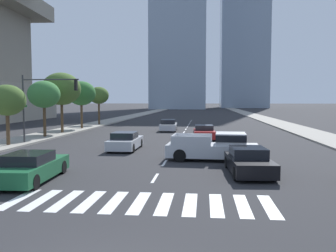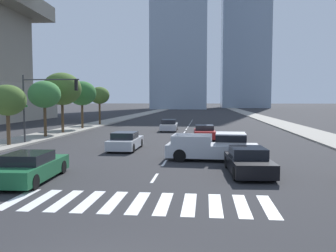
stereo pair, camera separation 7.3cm
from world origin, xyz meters
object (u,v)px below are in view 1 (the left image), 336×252
object	(u,v)px
pickup_truck	(217,147)
street_tree_fourth	(81,93)
sedan_silver_5	(125,141)
sedan_silver_1	(168,126)
traffic_signal_far	(44,96)
street_tree_second	(44,95)
sedan_black_0	(249,162)
sedan_green_2	(31,168)
street_tree_fifth	(99,96)
street_tree_third	(61,89)
street_tree_nearest	(7,100)
sedan_red_3	(204,133)

from	to	relation	value
pickup_truck	street_tree_fourth	world-z (taller)	street_tree_fourth
sedan_silver_5	sedan_silver_1	bearing A→B (deg)	-5.11
traffic_signal_far	street_tree_second	size ratio (longest dim) A/B	1.04
traffic_signal_far	sedan_silver_1	bearing A→B (deg)	57.74
sedan_black_0	street_tree_fourth	bearing A→B (deg)	-149.14
street_tree_fourth	sedan_green_2	bearing A→B (deg)	-75.00
street_tree_second	street_tree_fifth	world-z (taller)	street_tree_fifth
street_tree_third	pickup_truck	bearing A→B (deg)	-43.69
sedan_black_0	street_tree_second	distance (m)	23.17
traffic_signal_far	street_tree_fourth	world-z (taller)	street_tree_fourth
sedan_silver_5	street_tree_fourth	size ratio (longest dim) A/B	0.77
sedan_silver_1	street_tree_nearest	world-z (taller)	street_tree_nearest
sedan_red_3	street_tree_third	size ratio (longest dim) A/B	0.67
street_tree_third	sedan_silver_1	bearing A→B (deg)	24.56
traffic_signal_far	sedan_silver_5	bearing A→B (deg)	-18.66
sedan_red_3	sedan_black_0	bearing A→B (deg)	5.42
street_tree_second	street_tree_fourth	distance (m)	10.35
sedan_red_3	street_tree_nearest	bearing A→B (deg)	-67.63
pickup_truck	sedan_black_0	size ratio (longest dim) A/B	1.24
sedan_red_3	street_tree_fourth	size ratio (longest dim) A/B	0.74
sedan_green_2	street_tree_third	world-z (taller)	street_tree_third
sedan_black_0	sedan_red_3	world-z (taller)	sedan_red_3
pickup_truck	sedan_black_0	distance (m)	4.11
sedan_silver_1	traffic_signal_far	distance (m)	16.77
sedan_silver_1	street_tree_fifth	world-z (taller)	street_tree_fifth
sedan_silver_5	street_tree_fifth	xyz separation A→B (m)	(-9.45, 24.79, 3.70)
traffic_signal_far	street_tree_fourth	size ratio (longest dim) A/B	0.95
sedan_red_3	sedan_silver_1	bearing A→B (deg)	-156.39
sedan_black_0	street_tree_second	xyz separation A→B (m)	(-17.38, 14.90, 3.56)
sedan_green_2	street_tree_second	xyz separation A→B (m)	(-7.45, 17.47, 3.55)
sedan_red_3	street_tree_second	distance (m)	15.62
sedan_silver_5	traffic_signal_far	bearing A→B (deg)	71.63
sedan_green_2	sedan_red_3	size ratio (longest dim) A/B	1.12
sedan_silver_1	sedan_red_3	xyz separation A→B (m)	(4.20, -8.54, -0.02)
sedan_black_0	sedan_red_3	xyz separation A→B (m)	(-2.19, 15.57, 0.00)
sedan_green_2	street_tree_second	distance (m)	19.32
sedan_silver_1	street_tree_fifth	size ratio (longest dim) A/B	0.89
sedan_red_3	street_tree_fourth	xyz separation A→B (m)	(-15.19, 9.67, 3.86)
pickup_truck	traffic_signal_far	size ratio (longest dim) A/B	1.00
sedan_black_0	street_tree_fifth	xyz separation A→B (m)	(-17.38, 32.58, 3.70)
street_tree_fifth	sedan_green_2	bearing A→B (deg)	-78.03
sedan_silver_5	street_tree_nearest	world-z (taller)	street_tree_nearest
sedan_green_2	street_tree_fourth	size ratio (longest dim) A/B	0.83
traffic_signal_far	street_tree_second	world-z (taller)	traffic_signal_far
sedan_green_2	traffic_signal_far	world-z (taller)	traffic_signal_far
traffic_signal_far	street_tree_second	bearing A→B (deg)	115.46
pickup_truck	sedan_black_0	xyz separation A→B (m)	(1.42, -3.85, -0.21)
sedan_black_0	sedan_silver_5	size ratio (longest dim) A/B	1.00
pickup_truck	traffic_signal_far	xyz separation A→B (m)	(-13.73, 6.38, 3.18)
street_tree_fourth	sedan_red_3	bearing A→B (deg)	-32.48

